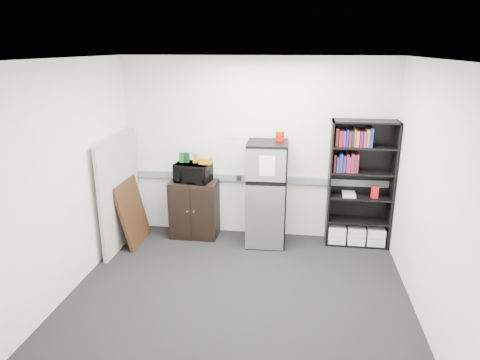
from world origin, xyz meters
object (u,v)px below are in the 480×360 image
(bookshelf, at_px, (360,185))
(cubicle_partition, at_px, (120,192))
(cabinet, at_px, (194,209))
(refrigerator, at_px, (267,194))
(microwave, at_px, (193,172))

(bookshelf, height_order, cubicle_partition, bookshelf)
(cabinet, relative_size, refrigerator, 0.58)
(refrigerator, bearing_deg, microwave, 174.77)
(refrigerator, bearing_deg, cubicle_partition, -172.70)
(refrigerator, bearing_deg, bookshelf, 4.28)
(bookshelf, relative_size, refrigerator, 1.21)
(bookshelf, height_order, cabinet, bookshelf)
(microwave, bearing_deg, cabinet, 98.62)
(bookshelf, bearing_deg, cabinet, -178.49)
(cubicle_partition, distance_m, refrigerator, 2.13)
(bookshelf, relative_size, cubicle_partition, 1.14)
(cubicle_partition, height_order, refrigerator, cubicle_partition)
(cubicle_partition, xyz_separation_m, refrigerator, (2.10, 0.34, -0.05))
(bookshelf, distance_m, microwave, 2.44)
(bookshelf, xyz_separation_m, refrigerator, (-1.33, -0.14, -0.15))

